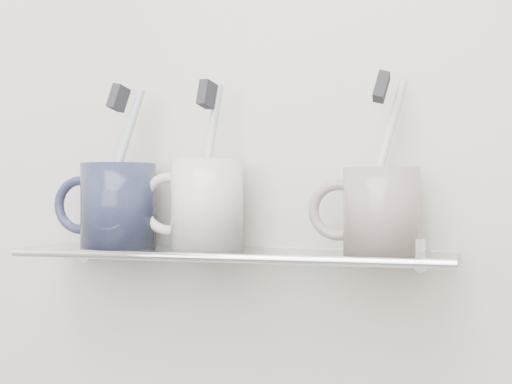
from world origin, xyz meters
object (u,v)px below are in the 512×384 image
at_px(mug_left, 118,205).
at_px(mug_right, 381,210).
at_px(shelf_glass, 232,253).
at_px(mug_center, 207,204).

xyz_separation_m(mug_left, mug_right, (0.32, 0.00, -0.00)).
height_order(mug_left, mug_right, mug_left).
distance_m(shelf_glass, mug_right, 0.18).
distance_m(shelf_glass, mug_left, 0.16).
relative_size(mug_center, mug_right, 1.13).
height_order(mug_center, mug_right, mug_center).
bearing_deg(mug_left, shelf_glass, -8.01).
height_order(shelf_glass, mug_center, mug_center).
xyz_separation_m(mug_left, mug_center, (0.11, 0.00, 0.00)).
bearing_deg(mug_left, mug_center, -6.05).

